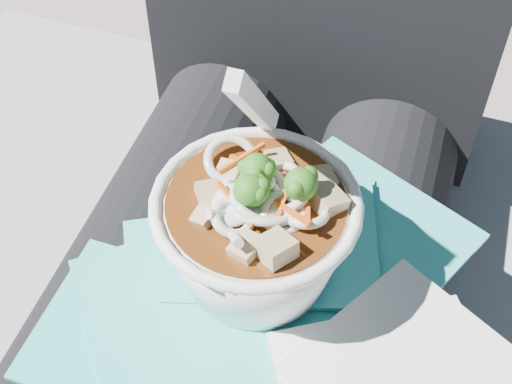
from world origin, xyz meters
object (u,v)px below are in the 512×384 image
(stone_ledge, at_px, (278,334))
(udon_bowl, at_px, (257,227))
(lap, at_px, (237,309))
(plastic_bag, at_px, (248,291))
(person_body, at_px, (268,211))

(stone_ledge, bearing_deg, udon_bowl, -82.45)
(lap, xyz_separation_m, plastic_bag, (0.02, -0.03, 0.08))
(stone_ledge, relative_size, lap, 2.08)
(lap, height_order, plastic_bag, plastic_bag)
(plastic_bag, height_order, udon_bowl, udon_bowl)
(stone_ledge, xyz_separation_m, udon_bowl, (0.02, -0.16, 0.43))
(stone_ledge, distance_m, udon_bowl, 0.46)
(lap, relative_size, person_body, 0.48)
(lap, relative_size, udon_bowl, 2.50)
(plastic_bag, bearing_deg, udon_bowl, 84.41)
(stone_ledge, height_order, plastic_bag, plastic_bag)
(lap, height_order, person_body, person_body)
(lap, distance_m, udon_bowl, 0.14)
(person_body, xyz_separation_m, plastic_bag, (0.02, -0.12, 0.05))
(person_body, bearing_deg, plastic_bag, -80.55)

